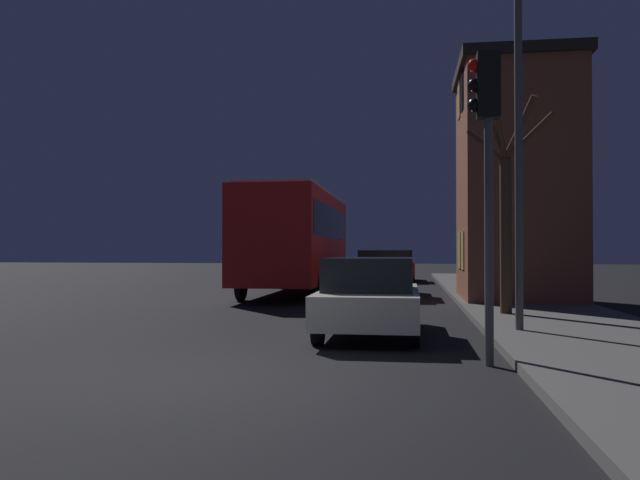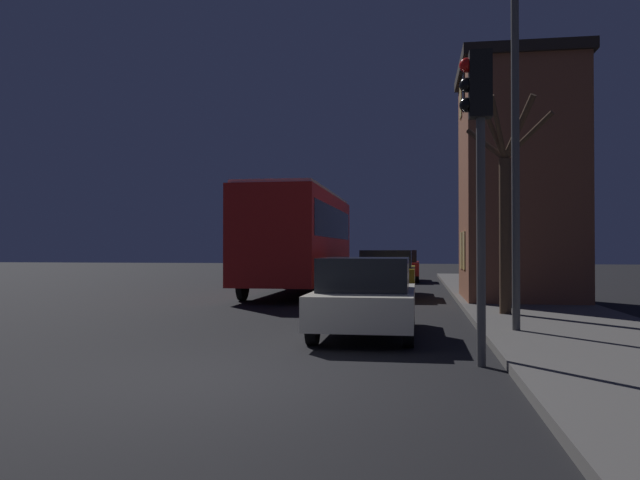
# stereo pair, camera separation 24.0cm
# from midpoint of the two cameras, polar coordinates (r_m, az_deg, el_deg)

# --- Properties ---
(ground_plane) EXTENTS (120.00, 120.00, 0.00)m
(ground_plane) POSITION_cam_midpoint_polar(r_m,az_deg,el_deg) (7.81, -8.10, -12.45)
(ground_plane) COLOR black
(brick_building) EXTENTS (3.40, 4.16, 6.89)m
(brick_building) POSITION_cam_midpoint_polar(r_m,az_deg,el_deg) (19.16, 17.17, 5.27)
(brick_building) COLOR brown
(brick_building) RESTS_ON sidewalk
(streetlamp) EXTENTS (1.23, 0.52, 6.64)m
(streetlamp) POSITION_cam_midpoint_polar(r_m,az_deg,el_deg) (12.10, 14.85, 15.88)
(streetlamp) COLOR #4C4C4C
(streetlamp) RESTS_ON sidewalk
(traffic_light) EXTENTS (0.43, 0.24, 4.24)m
(traffic_light) POSITION_cam_midpoint_polar(r_m,az_deg,el_deg) (8.79, 14.18, 8.84)
(traffic_light) COLOR #4C4C4C
(traffic_light) RESTS_ON ground
(bare_tree) EXTENTS (1.77, 1.56, 4.97)m
(bare_tree) POSITION_cam_midpoint_polar(r_m,az_deg,el_deg) (14.52, 16.18, 3.08)
(bare_tree) COLOR #473323
(bare_tree) RESTS_ON sidewalk
(bus) EXTENTS (2.54, 9.48, 3.55)m
(bus) POSITION_cam_midpoint_polar(r_m,az_deg,el_deg) (21.87, -2.46, 0.58)
(bus) COLOR red
(bus) RESTS_ON ground
(car_near_lane) EXTENTS (1.73, 4.02, 1.42)m
(car_near_lane) POSITION_cam_midpoint_polar(r_m,az_deg,el_deg) (11.41, 3.99, -5.10)
(car_near_lane) COLOR beige
(car_near_lane) RESTS_ON ground
(car_mid_lane) EXTENTS (1.81, 4.55, 1.54)m
(car_mid_lane) POSITION_cam_midpoint_polar(r_m,az_deg,el_deg) (20.77, 5.63, -2.95)
(car_mid_lane) COLOR olive
(car_mid_lane) RESTS_ON ground
(car_far_lane) EXTENTS (1.81, 4.52, 1.53)m
(car_far_lane) POSITION_cam_midpoint_polar(r_m,az_deg,el_deg) (30.66, 6.71, -2.26)
(car_far_lane) COLOR #B21E19
(car_far_lane) RESTS_ON ground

